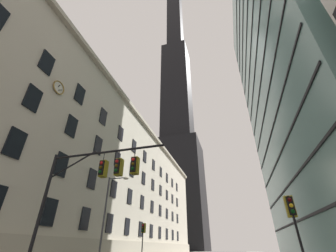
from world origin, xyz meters
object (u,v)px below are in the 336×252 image
(street_lamppost, at_px, (108,209))
(traffic_signal_mast, at_px, (96,178))
(traffic_light_near_right, at_px, (291,210))
(traffic_light_far_left, at_px, (143,230))

(street_lamppost, bearing_deg, traffic_signal_mast, -64.55)
(traffic_signal_mast, bearing_deg, traffic_light_near_right, 9.89)
(traffic_light_far_left, bearing_deg, traffic_light_near_right, -44.22)
(street_lamppost, bearing_deg, traffic_light_near_right, -24.73)
(traffic_light_near_right, distance_m, traffic_light_far_left, 18.85)
(traffic_light_far_left, height_order, street_lamppost, street_lamppost)
(traffic_light_far_left, bearing_deg, traffic_signal_mast, -79.11)
(traffic_signal_mast, height_order, street_lamppost, street_lamppost)
(traffic_signal_mast, bearing_deg, traffic_light_far_left, 100.89)
(traffic_signal_mast, relative_size, street_lamppost, 1.03)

